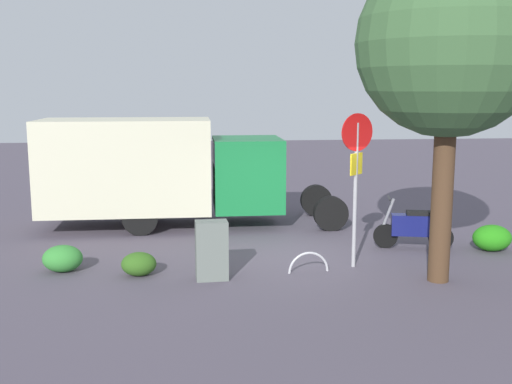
# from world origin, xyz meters

# --- Properties ---
(ground_plane) EXTENTS (60.00, 60.00, 0.00)m
(ground_plane) POSITION_xyz_m (0.00, 0.00, 0.00)
(ground_plane) COLOR #4D4553
(box_truck_near) EXTENTS (7.96, 2.23, 2.87)m
(box_truck_near) POSITION_xyz_m (3.00, -3.36, 1.60)
(box_truck_near) COLOR black
(box_truck_near) RESTS_ON ground
(motorcycle) EXTENTS (1.78, 0.71, 1.20)m
(motorcycle) POSITION_xyz_m (-2.83, -0.35, 0.52)
(motorcycle) COLOR black
(motorcycle) RESTS_ON ground
(stop_sign) EXTENTS (0.71, 0.33, 3.18)m
(stop_sign) POSITION_xyz_m (-1.05, 0.90, 2.12)
(stop_sign) COLOR #9E9EA3
(stop_sign) RESTS_ON ground
(street_tree) EXTENTS (3.42, 3.42, 6.18)m
(street_tree) POSITION_xyz_m (-2.42, 1.99, 4.43)
(street_tree) COLOR #47301E
(street_tree) RESTS_ON ground
(utility_cabinet) EXTENTS (0.64, 0.43, 1.15)m
(utility_cabinet) POSITION_xyz_m (1.91, 1.41, 0.58)
(utility_cabinet) COLOR slate
(utility_cabinet) RESTS_ON ground
(bike_rack_hoop) EXTENTS (0.85, 0.14, 0.85)m
(bike_rack_hoop) POSITION_xyz_m (-0.04, 1.18, 0.00)
(bike_rack_hoop) COLOR #B7B7BC
(bike_rack_hoop) RESTS_ON ground
(shrub_near_sign) EXTENTS (0.80, 0.65, 0.54)m
(shrub_near_sign) POSITION_xyz_m (4.89, 0.59, 0.27)
(shrub_near_sign) COLOR #327F31
(shrub_near_sign) RESTS_ON ground
(shrub_mid_verge) EXTENTS (0.69, 0.57, 0.47)m
(shrub_mid_verge) POSITION_xyz_m (3.34, 1.03, 0.24)
(shrub_mid_verge) COLOR #2E591A
(shrub_mid_verge) RESTS_ON ground
(shrub_by_tree) EXTENTS (0.88, 0.72, 0.60)m
(shrub_by_tree) POSITION_xyz_m (-4.52, 0.02, 0.30)
(shrub_by_tree) COLOR #258515
(shrub_by_tree) RESTS_ON ground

